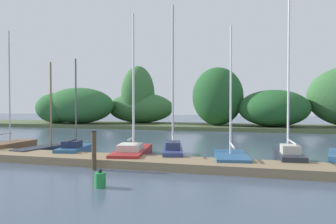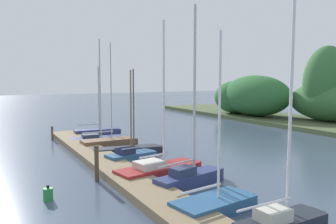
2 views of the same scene
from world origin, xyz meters
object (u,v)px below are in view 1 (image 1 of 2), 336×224
(sailboat_3, at_px, (50,148))
(sailboat_7, at_px, (231,157))
(mooring_piling_1, at_px, (94,150))
(sailboat_2, at_px, (9,146))
(sailboat_5, at_px, (133,151))
(sailboat_8, at_px, (288,155))
(sailboat_6, at_px, (173,149))
(sailboat_4, at_px, (75,149))
(channel_buoy_0, at_px, (100,180))

(sailboat_3, bearing_deg, sailboat_7, -85.04)
(sailboat_3, bearing_deg, mooring_piling_1, -117.09)
(sailboat_2, distance_m, mooring_piling_1, 7.61)
(sailboat_5, relative_size, sailboat_8, 0.98)
(sailboat_3, bearing_deg, sailboat_8, -81.48)
(sailboat_2, relative_size, sailboat_6, 0.90)
(sailboat_7, bearing_deg, sailboat_5, 78.26)
(sailboat_2, bearing_deg, sailboat_6, -87.52)
(sailboat_3, distance_m, sailboat_8, 12.37)
(sailboat_3, relative_size, mooring_piling_1, 3.16)
(sailboat_6, bearing_deg, sailboat_7, -118.88)
(sailboat_2, xyz_separation_m, mooring_piling_1, (6.97, -3.01, 0.48))
(sailboat_8, bearing_deg, sailboat_3, 86.64)
(sailboat_7, bearing_deg, sailboat_3, 76.99)
(sailboat_7, bearing_deg, mooring_piling_1, 107.76)
(sailboat_6, bearing_deg, sailboat_5, 90.37)
(sailboat_4, height_order, mooring_piling_1, sailboat_4)
(sailboat_8, xyz_separation_m, channel_buoy_0, (-6.29, -5.52, -0.19))
(sailboat_4, height_order, channel_buoy_0, sailboat_4)
(sailboat_2, bearing_deg, sailboat_7, -91.57)
(sailboat_2, distance_m, sailboat_4, 4.40)
(sailboat_3, relative_size, channel_buoy_0, 8.44)
(sailboat_7, height_order, mooring_piling_1, sailboat_7)
(sailboat_7, relative_size, sailboat_8, 0.84)
(sailboat_2, xyz_separation_m, sailboat_7, (12.28, -0.39, -0.02))
(sailboat_2, xyz_separation_m, sailboat_5, (7.51, -0.12, 0.05))
(sailboat_2, bearing_deg, channel_buoy_0, -122.00)
(sailboat_3, height_order, mooring_piling_1, sailboat_3)
(sailboat_4, height_order, sailboat_8, sailboat_8)
(mooring_piling_1, distance_m, channel_buoy_0, 2.82)
(sailboat_3, height_order, sailboat_4, sailboat_4)
(sailboat_3, distance_m, sailboat_5, 5.15)
(sailboat_7, bearing_deg, channel_buoy_0, 133.81)
(sailboat_6, bearing_deg, sailboat_3, 75.92)
(sailboat_5, distance_m, sailboat_8, 7.25)
(sailboat_2, height_order, sailboat_7, sailboat_2)
(sailboat_8, bearing_deg, sailboat_2, 88.28)
(sailboat_8, height_order, mooring_piling_1, sailboat_8)
(sailboat_3, height_order, sailboat_7, sailboat_7)
(channel_buoy_0, bearing_deg, sailboat_7, 52.34)
(sailboat_4, relative_size, sailboat_7, 0.82)
(sailboat_4, distance_m, sailboat_6, 5.08)
(sailboat_3, relative_size, sailboat_6, 0.66)
(sailboat_5, height_order, mooring_piling_1, sailboat_5)
(sailboat_8, relative_size, mooring_piling_1, 4.59)
(sailboat_4, bearing_deg, sailboat_7, -100.69)
(sailboat_7, bearing_deg, sailboat_8, -85.43)
(sailboat_4, xyz_separation_m, sailboat_7, (7.88, -0.11, -0.04))
(sailboat_2, height_order, sailboat_5, sailboat_5)
(sailboat_5, relative_size, sailboat_7, 1.17)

